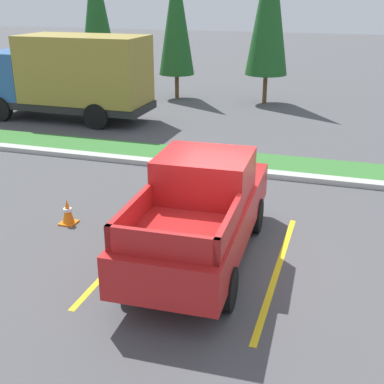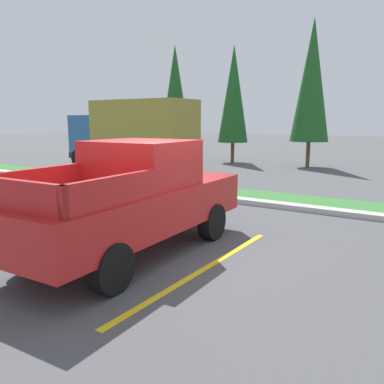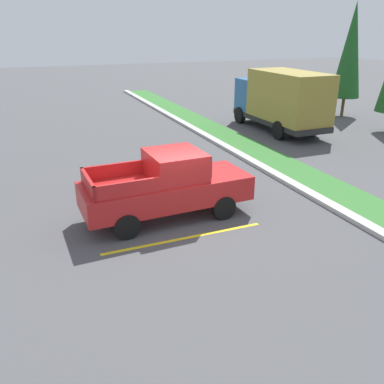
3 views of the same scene
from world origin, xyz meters
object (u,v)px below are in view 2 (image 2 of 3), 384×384
at_px(cargo_truck_distant, 134,133).
at_px(cypress_tree_leftmost, 175,92).
at_px(cypress_tree_center, 312,81).
at_px(traffic_cone, 47,210).
at_px(cypress_tree_left_inner, 233,94).
at_px(pickup_truck_main, 134,199).

xyz_separation_m(cargo_truck_distant, cypress_tree_leftmost, (-1.99, 6.38, 2.37)).
bearing_deg(cypress_tree_center, traffic_cone, -97.22).
height_order(cypress_tree_leftmost, traffic_cone, cypress_tree_leftmost).
bearing_deg(cargo_truck_distant, cypress_tree_left_inner, 65.22).
height_order(pickup_truck_main, cargo_truck_distant, cargo_truck_distant).
height_order(cargo_truck_distant, cypress_tree_left_inner, cypress_tree_left_inner).
height_order(cypress_tree_leftmost, cypress_tree_center, cypress_tree_center).
bearing_deg(cypress_tree_center, cargo_truck_distant, -140.41).
xyz_separation_m(cypress_tree_left_inner, cypress_tree_center, (4.37, 0.14, 0.55)).
relative_size(cargo_truck_distant, cypress_tree_center, 0.90).
bearing_deg(traffic_cone, cargo_truck_distant, 119.07).
bearing_deg(traffic_cone, cypress_tree_center, 82.78).
bearing_deg(cypress_tree_center, cypress_tree_leftmost, 176.06).
height_order(cypress_tree_leftmost, cypress_tree_left_inner, cypress_tree_leftmost).
xyz_separation_m(cargo_truck_distant, traffic_cone, (5.08, -9.14, -1.56)).
relative_size(cargo_truck_distant, traffic_cone, 11.34).
bearing_deg(cargo_truck_distant, traffic_cone, -60.93).
bearing_deg(cypress_tree_center, cypress_tree_left_inner, -178.13).
relative_size(cypress_tree_leftmost, cypress_tree_left_inner, 1.08).
bearing_deg(cargo_truck_distant, cypress_tree_center, 39.59).
height_order(cypress_tree_left_inner, cypress_tree_center, cypress_tree_center).
bearing_deg(cypress_tree_center, pickup_truck_main, -84.51).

